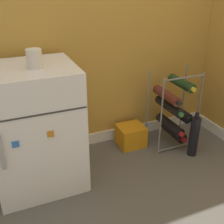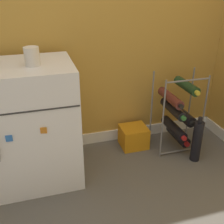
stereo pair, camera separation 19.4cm
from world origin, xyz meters
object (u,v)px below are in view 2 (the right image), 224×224
loose_bottle_floor (197,141)px  wine_rack (178,114)px  fridge_top_cup (32,56)px  soda_box (134,137)px  mini_fridge (34,124)px

loose_bottle_floor → wine_rack: bearing=106.7°
wine_rack → loose_bottle_floor: (0.06, -0.21, -0.13)m
fridge_top_cup → loose_bottle_floor: bearing=-5.7°
soda_box → wine_rack: bearing=-18.3°
mini_fridge → soda_box: 0.82m
wine_rack → loose_bottle_floor: bearing=-73.3°
loose_bottle_floor → fridge_top_cup: bearing=174.3°
mini_fridge → wine_rack: (1.06, 0.06, -0.10)m
wine_rack → fridge_top_cup: fridge_top_cup is taller
wine_rack → soda_box: wine_rack is taller
wine_rack → soda_box: (-0.31, 0.10, -0.21)m
soda_box → fridge_top_cup: size_ratio=1.96×
mini_fridge → loose_bottle_floor: (1.12, -0.15, -0.23)m
fridge_top_cup → loose_bottle_floor: (1.08, -0.11, -0.68)m
soda_box → loose_bottle_floor: bearing=-39.5°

